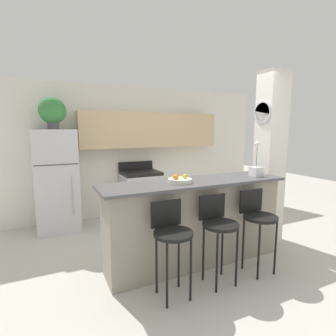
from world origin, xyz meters
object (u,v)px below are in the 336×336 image
object	(u,v)px
refrigerator	(57,181)
fruit_bowl	(180,180)
bar_stool_mid	(218,225)
stove_range	(141,194)
potted_plant_on_fridge	(52,111)
orchid_vase	(256,168)
bar_stool_left	(171,234)
bar_stool_right	(258,218)

from	to	relation	value
refrigerator	fruit_bowl	size ratio (longest dim) A/B	5.92
bar_stool_mid	stove_range	bearing A→B (deg)	90.95
bar_stool_mid	potted_plant_on_fridge	world-z (taller)	potted_plant_on_fridge
bar_stool_mid	orchid_vase	size ratio (longest dim) A/B	2.06
fruit_bowl	bar_stool_left	bearing A→B (deg)	-125.55
fruit_bowl	orchid_vase	bearing A→B (deg)	-2.24
bar_stool_left	refrigerator	bearing A→B (deg)	111.40
stove_range	bar_stool_mid	xyz separation A→B (m)	(0.04, -2.48, 0.20)
refrigerator	stove_range	size ratio (longest dim) A/B	1.60
refrigerator	stove_range	xyz separation A→B (m)	(1.50, 0.02, -0.40)
bar_stool_left	fruit_bowl	bearing A→B (deg)	54.45
orchid_vase	fruit_bowl	bearing A→B (deg)	177.76
refrigerator	bar_stool_mid	distance (m)	2.90
bar_stool_left	bar_stool_right	bearing A→B (deg)	0.00
stove_range	fruit_bowl	xyz separation A→B (m)	(-0.19, -1.99, 0.64)
bar_stool_left	bar_stool_mid	size ratio (longest dim) A/B	1.00
bar_stool_mid	potted_plant_on_fridge	bearing A→B (deg)	122.04
bar_stool_left	fruit_bowl	xyz separation A→B (m)	(0.34, 0.48, 0.44)
bar_stool_mid	bar_stool_right	size ratio (longest dim) A/B	1.00
bar_stool_mid	fruit_bowl	distance (m)	0.69
bar_stool_left	potted_plant_on_fridge	size ratio (longest dim) A/B	1.90
bar_stool_left	bar_stool_right	xyz separation A→B (m)	(1.15, 0.00, 0.00)
refrigerator	bar_stool_left	distance (m)	2.65
stove_range	bar_stool_left	xyz separation A→B (m)	(-0.53, -2.48, 0.20)
orchid_vase	bar_stool_mid	bearing A→B (deg)	-154.84
bar_stool_left	bar_stool_right	size ratio (longest dim) A/B	1.00
refrigerator	bar_stool_left	size ratio (longest dim) A/B	1.74
bar_stool_left	bar_stool_mid	bearing A→B (deg)	0.00
bar_stool_left	orchid_vase	bearing A→B (deg)	16.19
refrigerator	fruit_bowl	distance (m)	2.38
refrigerator	bar_stool_mid	bearing A→B (deg)	-57.96
fruit_bowl	stove_range	bearing A→B (deg)	84.59
orchid_vase	fruit_bowl	world-z (taller)	orchid_vase
stove_range	bar_stool_right	xyz separation A→B (m)	(0.62, -2.48, 0.20)
bar_stool_mid	bar_stool_right	distance (m)	0.57
refrigerator	bar_stool_right	xyz separation A→B (m)	(2.11, -2.46, -0.19)
bar_stool_right	potted_plant_on_fridge	distance (m)	3.51
potted_plant_on_fridge	fruit_bowl	size ratio (longest dim) A/B	1.79
stove_range	potted_plant_on_fridge	bearing A→B (deg)	-179.27
fruit_bowl	bar_stool_mid	bearing A→B (deg)	-64.48
bar_stool_mid	fruit_bowl	xyz separation A→B (m)	(-0.23, 0.48, 0.44)
fruit_bowl	potted_plant_on_fridge	bearing A→B (deg)	123.51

